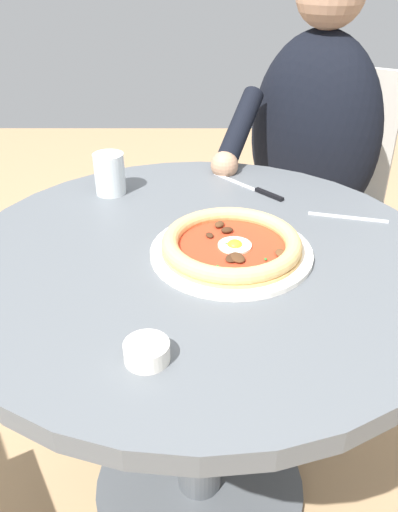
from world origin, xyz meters
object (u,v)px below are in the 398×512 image
object	(u,v)px
diner_person	(307,202)
fork_utensil	(349,217)
steak_knife	(259,190)
pizza_on_plate	(233,246)
cafe_chair_diner	(322,186)
water_glass	(111,176)
dining_table	(201,318)
ramekin_capers	(149,351)

from	to	relation	value
diner_person	fork_utensil	bearing A→B (deg)	-1.12
steak_knife	pizza_on_plate	bearing A→B (deg)	-14.81
diner_person	cafe_chair_diner	xyz separation A→B (m)	(-0.13, 0.07, -0.00)
water_glass	cafe_chair_diner	world-z (taller)	cafe_chair_diner
dining_table	cafe_chair_diner	xyz separation A→B (m)	(-0.73, 0.40, -0.02)
ramekin_capers	cafe_chair_diner	world-z (taller)	cafe_chair_diner
ramekin_capers	cafe_chair_diner	distance (m)	1.15
water_glass	cafe_chair_diner	xyz separation A→B (m)	(-0.46, 0.60, -0.23)
pizza_on_plate	fork_utensil	bearing A→B (deg)	120.44
fork_utensil	cafe_chair_diner	world-z (taller)	cafe_chair_diner
water_glass	fork_utensil	xyz separation A→B (m)	(0.13, 0.52, -0.04)
fork_utensil	diner_person	world-z (taller)	diner_person
pizza_on_plate	steak_knife	xyz separation A→B (m)	(-0.29, 0.08, -0.02)
pizza_on_plate	fork_utensil	xyz separation A→B (m)	(-0.15, 0.25, -0.02)
steak_knife	fork_utensil	bearing A→B (deg)	52.51
fork_utensil	diner_person	bearing A→B (deg)	178.88
water_glass	steak_knife	xyz separation A→B (m)	(-0.01, 0.34, -0.04)
dining_table	water_glass	xyz separation A→B (m)	(-0.26, -0.21, 0.20)
dining_table	ramekin_capers	distance (m)	0.36
dining_table	diner_person	xyz separation A→B (m)	(-0.60, 0.32, -0.02)
ramekin_capers	fork_utensil	world-z (taller)	ramekin_capers
dining_table	diner_person	world-z (taller)	diner_person
diner_person	dining_table	bearing A→B (deg)	-28.44
ramekin_capers	water_glass	bearing A→B (deg)	-166.85
steak_knife	diner_person	world-z (taller)	diner_person
dining_table	pizza_on_plate	xyz separation A→B (m)	(0.01, 0.06, 0.18)
ramekin_capers	diner_person	xyz separation A→B (m)	(-0.90, 0.40, -0.20)
fork_utensil	dining_table	bearing A→B (deg)	-66.56
water_glass	diner_person	world-z (taller)	diner_person
diner_person	cafe_chair_diner	world-z (taller)	diner_person
pizza_on_plate	diner_person	xyz separation A→B (m)	(-0.61, 0.26, -0.20)
ramekin_capers	diner_person	size ratio (longest dim) A/B	0.05
ramekin_capers	fork_utensil	bearing A→B (deg)	138.44
dining_table	fork_utensil	world-z (taller)	fork_utensil
diner_person	water_glass	bearing A→B (deg)	-57.90
dining_table	ramekin_capers	world-z (taller)	ramekin_capers
cafe_chair_diner	fork_utensil	bearing A→B (deg)	-7.89
pizza_on_plate	steak_knife	world-z (taller)	pizza_on_plate
ramekin_capers	diner_person	bearing A→B (deg)	156.15
fork_utensil	cafe_chair_diner	bearing A→B (deg)	172.11
pizza_on_plate	diner_person	bearing A→B (deg)	156.60
pizza_on_plate	diner_person	world-z (taller)	diner_person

